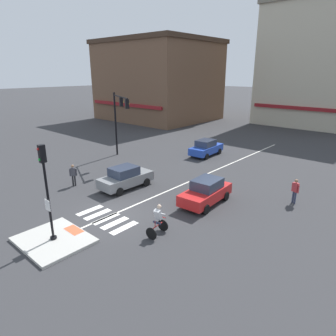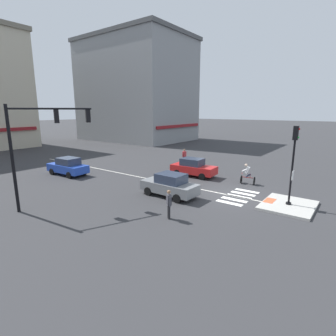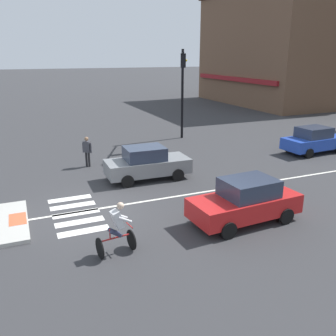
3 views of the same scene
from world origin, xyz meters
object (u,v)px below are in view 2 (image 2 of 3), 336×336
car_red_eastbound_mid (193,167)px  pedestrian_at_curb_left (169,202)px  signal_pole (293,158)px  car_grey_westbound_near (170,185)px  cyclist (247,174)px  pedestrian_waiting_far_side (184,155)px  traffic_light_mast (39,138)px  car_blue_westbound_distant (68,166)px

car_red_eastbound_mid → pedestrian_at_curb_left: (-9.16, -4.00, 0.17)m
signal_pole → car_grey_westbound_near: 8.07m
pedestrian_at_curb_left → cyclist: bearing=-5.5°
car_grey_westbound_near → car_red_eastbound_mid: (5.94, 1.70, 0.00)m
car_red_eastbound_mid → pedestrian_waiting_far_side: pedestrian_waiting_far_side is taller
cyclist → traffic_light_mast: bearing=147.5°
car_red_eastbound_mid → pedestrian_waiting_far_side: bearing=41.4°
car_grey_westbound_near → cyclist: (6.32, -3.22, 0.06)m
traffic_light_mast → car_grey_westbound_near: bearing=-37.4°
traffic_light_mast → car_red_eastbound_mid: 13.23m
traffic_light_mast → signal_pole: bearing=-52.7°
traffic_light_mast → cyclist: 15.48m
car_red_eastbound_mid → car_blue_westbound_distant: same height
car_red_eastbound_mid → traffic_light_mast: bearing=165.5°
car_blue_westbound_distant → cyclist: 16.13m
signal_pole → car_grey_westbound_near: bearing=111.3°
car_red_eastbound_mid → cyclist: (0.38, -4.92, 0.06)m
traffic_light_mast → car_grey_westbound_near: 8.80m
signal_pole → traffic_light_mast: traffic_light_mast is taller
cyclist → pedestrian_at_curb_left: (-9.54, 0.92, 0.11)m
signal_pole → traffic_light_mast: 15.26m
car_grey_westbound_near → pedestrian_waiting_far_side: bearing=28.2°
signal_pole → traffic_light_mast: (-9.22, 12.10, 1.28)m
pedestrian_waiting_far_side → signal_pole: bearing=-120.3°
car_red_eastbound_mid → cyclist: cyclist is taller
traffic_light_mast → cyclist: traffic_light_mast is taller
signal_pole → car_grey_westbound_near: (-2.82, 7.22, -2.27)m
traffic_light_mast → pedestrian_at_curb_left: size_ratio=3.76×
car_blue_westbound_distant → cyclist: bearing=-64.3°
pedestrian_at_curb_left → pedestrian_waiting_far_side: 15.57m
car_red_eastbound_mid → car_grey_westbound_near: bearing=-164.0°
signal_pole → traffic_light_mast: bearing=127.3°
signal_pole → pedestrian_waiting_far_side: 14.88m
traffic_light_mast → pedestrian_at_curb_left: traffic_light_mast is taller
car_red_eastbound_mid → cyclist: bearing=-85.6°
pedestrian_at_curb_left → pedestrian_waiting_far_side: same height
traffic_light_mast → pedestrian_waiting_far_side: 17.01m
cyclist → pedestrian_at_curb_left: bearing=174.5°
pedestrian_at_curb_left → pedestrian_waiting_far_side: bearing=30.1°
pedestrian_waiting_far_side → car_red_eastbound_mid: bearing=-138.6°
pedestrian_at_curb_left → traffic_light_mast: bearing=113.9°
traffic_light_mast → pedestrian_at_curb_left: 8.56m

